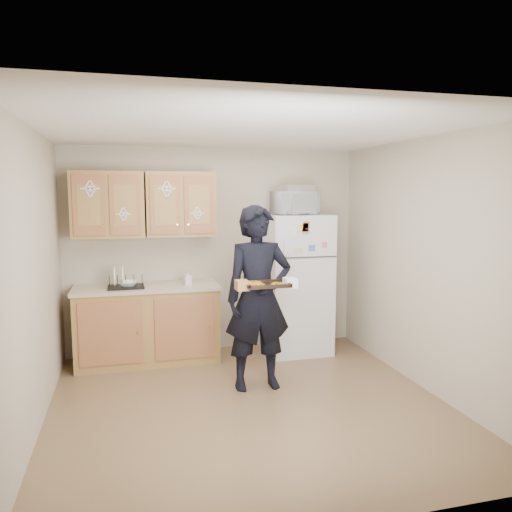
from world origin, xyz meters
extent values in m
plane|color=brown|center=(0.00, 0.00, 0.00)|extent=(3.60, 3.60, 0.00)
plane|color=white|center=(0.00, 0.00, 2.50)|extent=(3.60, 3.60, 0.00)
cube|color=#B7AA94|center=(0.00, 1.80, 1.25)|extent=(3.60, 0.04, 2.50)
cube|color=#B7AA94|center=(0.00, -1.80, 1.25)|extent=(3.60, 0.04, 2.50)
cube|color=#B7AA94|center=(-1.80, 0.00, 1.25)|extent=(0.04, 3.60, 2.50)
cube|color=#B7AA94|center=(1.80, 0.00, 1.25)|extent=(0.04, 3.60, 2.50)
cube|color=silver|center=(0.95, 1.43, 0.85)|extent=(0.75, 0.70, 1.70)
cube|color=olive|center=(-0.85, 1.48, 0.43)|extent=(1.60, 0.60, 0.86)
cube|color=beige|center=(-0.85, 1.48, 0.88)|extent=(1.64, 0.64, 0.04)
cube|color=olive|center=(-1.25, 1.61, 1.83)|extent=(0.80, 0.33, 0.75)
cube|color=olive|center=(-0.43, 1.61, 1.83)|extent=(0.80, 0.33, 0.75)
cube|color=gold|center=(1.47, 1.67, 0.16)|extent=(0.20, 0.07, 0.32)
imported|color=black|center=(0.19, 0.41, 0.92)|extent=(0.68, 0.45, 1.84)
cube|color=black|center=(0.19, 0.11, 1.10)|extent=(0.41, 0.31, 0.04)
cylinder|color=orange|center=(0.10, 0.04, 1.12)|extent=(0.14, 0.14, 0.02)
cylinder|color=orange|center=(0.29, 0.04, 1.12)|extent=(0.14, 0.14, 0.02)
cylinder|color=orange|center=(0.09, 0.18, 1.12)|extent=(0.14, 0.14, 0.02)
imported|color=silver|center=(0.90, 1.38, 1.84)|extent=(0.55, 0.41, 0.28)
cube|color=silver|center=(0.94, 1.41, 2.02)|extent=(0.38, 0.29, 0.08)
cube|color=black|center=(-1.08, 1.41, 0.98)|extent=(0.40, 0.30, 0.16)
imported|color=white|center=(-1.05, 1.41, 0.95)|extent=(0.25, 0.25, 0.05)
imported|color=silver|center=(-0.39, 1.41, 0.99)|extent=(0.10, 0.10, 0.17)
camera|label=1|loc=(-1.06, -4.29, 1.95)|focal=35.00mm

